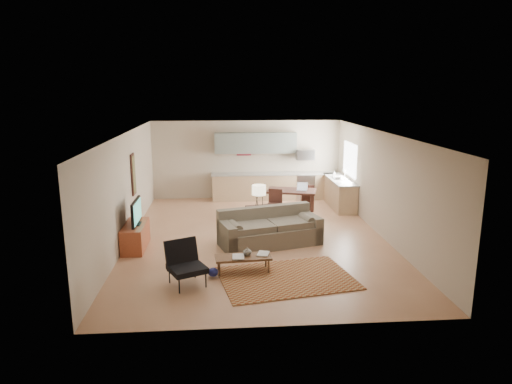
{
  "coord_description": "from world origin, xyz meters",
  "views": [
    {
      "loc": [
        -0.89,
        -11.19,
        3.78
      ],
      "look_at": [
        0.0,
        0.3,
        1.15
      ],
      "focal_mm": 32.0,
      "sensor_mm": 36.0,
      "label": 1
    }
  ],
  "objects": [
    {
      "name": "book_a",
      "position": [
        -0.69,
        -2.27,
        0.36
      ],
      "size": [
        0.27,
        0.34,
        0.03
      ],
      "primitive_type": "imported",
      "rotation": [
        0.0,
        0.0,
        -0.03
      ],
      "color": "maroon",
      "rests_on": "coffee_table"
    },
    {
      "name": "upper_cabinets",
      "position": [
        0.3,
        4.33,
        1.95
      ],
      "size": [
        2.8,
        0.34,
        0.7
      ],
      "primitive_type": "cube",
      "color": "slate",
      "rests_on": "room"
    },
    {
      "name": "vase",
      "position": [
        -0.37,
        -2.15,
        0.44
      ],
      "size": [
        0.2,
        0.2,
        0.19
      ],
      "primitive_type": "imported",
      "rotation": [
        0.0,
        0.0,
        -0.08
      ],
      "color": "black",
      "rests_on": "coffee_table"
    },
    {
      "name": "armchair",
      "position": [
        -1.59,
        -2.78,
        0.44
      ],
      "size": [
        1.02,
        1.02,
        0.87
      ],
      "primitive_type": null,
      "rotation": [
        0.0,
        0.0,
        0.45
      ],
      "color": "black",
      "rests_on": "floor"
    },
    {
      "name": "coffee_table",
      "position": [
        -0.46,
        -2.21,
        0.18
      ],
      "size": [
        1.21,
        0.55,
        0.35
      ],
      "primitive_type": null,
      "rotation": [
        0.0,
        0.0,
        0.08
      ],
      "color": "#4F321D",
      "rests_on": "floor"
    },
    {
      "name": "kitchen_counter_back",
      "position": [
        0.9,
        4.18,
        0.46
      ],
      "size": [
        4.26,
        0.64,
        0.92
      ],
      "primitive_type": null,
      "color": "tan",
      "rests_on": "ground"
    },
    {
      "name": "tv",
      "position": [
        -2.93,
        -0.53,
        0.9
      ],
      "size": [
        0.1,
        1.0,
        0.6
      ],
      "primitive_type": null,
      "color": "black",
      "rests_on": "tv_credenza"
    },
    {
      "name": "console_table",
      "position": [
        0.08,
        0.35,
        0.37
      ],
      "size": [
        0.71,
        0.54,
        0.74
      ],
      "primitive_type": null,
      "rotation": [
        0.0,
        0.0,
        0.19
      ],
      "color": "#351C17",
      "rests_on": "floor"
    },
    {
      "name": "wall_art_left",
      "position": [
        -3.21,
        0.9,
        1.55
      ],
      "size": [
        0.06,
        0.42,
        1.1
      ],
      "primitive_type": null,
      "color": "olive",
      "rests_on": "room"
    },
    {
      "name": "window_right",
      "position": [
        3.23,
        3.0,
        1.55
      ],
      "size": [
        0.02,
        1.4,
        1.05
      ],
      "primitive_type": "cube",
      "color": "white",
      "rests_on": "room"
    },
    {
      "name": "room",
      "position": [
        0.0,
        0.0,
        1.35
      ],
      "size": [
        9.0,
        9.0,
        9.0
      ],
      "color": "#AD7756",
      "rests_on": "ground"
    },
    {
      "name": "book_b",
      "position": [
        -0.15,
        -2.09,
        0.36
      ],
      "size": [
        0.41,
        0.45,
        0.02
      ],
      "primitive_type": "imported",
      "rotation": [
        0.0,
        0.0,
        -0.28
      ],
      "color": "navy",
      "rests_on": "coffee_table"
    },
    {
      "name": "triptych",
      "position": [
        -0.1,
        4.47,
        1.75
      ],
      "size": [
        1.7,
        0.04,
        0.5
      ],
      "primitive_type": null,
      "color": "beige",
      "rests_on": "room"
    },
    {
      "name": "sofa",
      "position": [
        0.28,
        -0.54,
        0.44
      ],
      "size": [
        2.77,
        1.79,
        0.89
      ],
      "primitive_type": null,
      "rotation": [
        0.0,
        0.0,
        0.29
      ],
      "color": "#625A4B",
      "rests_on": "floor"
    },
    {
      "name": "rug",
      "position": [
        0.4,
        -2.61,
        0.01
      ],
      "size": [
        2.93,
        2.29,
        0.02
      ],
      "primitive_type": "cube",
      "rotation": [
        0.0,
        0.0,
        0.19
      ],
      "color": "maroon",
      "rests_on": "floor"
    },
    {
      "name": "dining_table",
      "position": [
        1.25,
        2.29,
        0.37
      ],
      "size": [
        1.63,
        1.19,
        0.74
      ],
      "primitive_type": null,
      "rotation": [
        0.0,
        0.0,
        -0.26
      ],
      "color": "#351C17",
      "rests_on": "floor"
    },
    {
      "name": "tv_credenza",
      "position": [
        -2.98,
        -0.53,
        0.3
      ],
      "size": [
        0.5,
        1.3,
        0.6
      ],
      "primitive_type": null,
      "color": "brown",
      "rests_on": "floor"
    },
    {
      "name": "laptop",
      "position": [
        1.54,
        2.19,
        0.86
      ],
      "size": [
        0.37,
        0.32,
        0.23
      ],
      "primitive_type": null,
      "rotation": [
        0.0,
        0.0,
        -0.32
      ],
      "color": "#A5A8AD",
      "rests_on": "dining_table"
    },
    {
      "name": "kitchen_counter_right",
      "position": [
        2.93,
        3.0,
        0.46
      ],
      "size": [
        0.64,
        2.26,
        0.92
      ],
      "primitive_type": null,
      "color": "tan",
      "rests_on": "ground"
    },
    {
      "name": "table_lamp",
      "position": [
        0.08,
        0.35,
        1.04
      ],
      "size": [
        0.39,
        0.39,
        0.6
      ],
      "primitive_type": null,
      "rotation": [
        0.0,
        0.0,
        0.08
      ],
      "color": "beige",
      "rests_on": "console_table"
    },
    {
      "name": "soap_bottle",
      "position": [
        2.83,
        3.35,
        1.02
      ],
      "size": [
        0.12,
        0.12,
        0.19
      ],
      "primitive_type": "imported",
      "rotation": [
        0.0,
        0.0,
        -0.17
      ],
      "color": "beige",
      "rests_on": "kitchen_counter_right"
    },
    {
      "name": "kitchen_range",
      "position": [
        2.0,
        4.18,
        0.45
      ],
      "size": [
        0.62,
        0.62,
        0.9
      ],
      "primitive_type": "cube",
      "color": "#A5A8AD",
      "rests_on": "ground"
    },
    {
      "name": "kitchen_microwave",
      "position": [
        2.0,
        4.2,
        1.55
      ],
      "size": [
        0.62,
        0.4,
        0.35
      ],
      "primitive_type": "cube",
      "color": "#A5A8AD",
      "rests_on": "room"
    },
    {
      "name": "dining_chair_near",
      "position": [
        0.66,
        1.79,
        0.43
      ],
      "size": [
        0.52,
        0.53,
        0.86
      ],
      "primitive_type": null,
      "rotation": [
        0.0,
        0.0,
        -0.29
      ],
      "color": "#351C17",
      "rests_on": "floor"
    },
    {
      "name": "dining_chair_far",
      "position": [
        1.84,
        2.78,
        0.41
      ],
      "size": [
        0.43,
        0.44,
        0.82
      ],
      "primitive_type": null,
      "rotation": [
        0.0,
        0.0,
        3.05
      ],
      "color": "#351C17",
      "rests_on": "floor"
    }
  ]
}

